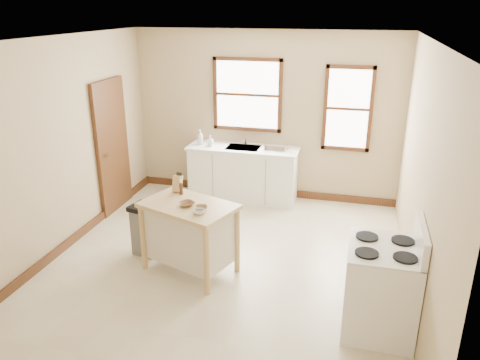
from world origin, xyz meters
name	(u,v)px	position (x,y,z in m)	size (l,w,h in m)	color
floor	(224,264)	(0.00, 0.00, 0.00)	(5.00, 5.00, 0.00)	beige
ceiling	(221,40)	(0.00, 0.00, 2.80)	(5.00, 5.00, 0.00)	white
wall_back	(265,116)	(0.00, 2.50, 1.40)	(4.50, 0.04, 2.80)	tan
wall_left	(57,148)	(-2.25, 0.00, 1.40)	(0.04, 5.00, 2.80)	tan
wall_right	(422,178)	(2.25, 0.00, 1.40)	(0.04, 5.00, 2.80)	tan
window_main	(247,95)	(-0.30, 2.48, 1.75)	(1.17, 0.06, 1.22)	#401C11
window_side	(348,109)	(1.35, 2.48, 1.60)	(0.77, 0.06, 1.37)	#401C11
door_left	(112,147)	(-2.21, 1.30, 1.05)	(0.06, 0.90, 2.10)	#401C11
baseboard_back	(263,191)	(0.00, 2.47, 0.06)	(4.50, 0.04, 0.12)	#401C11
baseboard_left	(72,240)	(-2.22, 0.00, 0.06)	(0.04, 5.00, 0.12)	#401C11
sink_counter	(243,173)	(-0.30, 2.20, 0.46)	(1.86, 0.62, 0.92)	white
faucet	(246,138)	(-0.30, 2.38, 1.03)	(0.03, 0.03, 0.22)	silver
soap_bottle_a	(200,137)	(-1.05, 2.19, 1.05)	(0.10, 0.10, 0.26)	#B2B2B2
soap_bottle_b	(210,141)	(-0.85, 2.13, 1.01)	(0.08, 0.08, 0.18)	#B2B2B2
dish_rack	(276,147)	(0.26, 2.20, 0.97)	(0.37, 0.28, 0.09)	silver
kitchen_island	(190,238)	(-0.37, -0.23, 0.45)	(1.11, 0.71, 0.91)	tan
knife_block	(177,184)	(-0.64, 0.11, 1.01)	(0.10, 0.10, 0.20)	tan
pepper_grinder	(181,189)	(-0.56, 0.03, 0.98)	(0.04, 0.04, 0.15)	#412411
bowl_a	(187,204)	(-0.36, -0.28, 0.93)	(0.18, 0.18, 0.04)	brown
bowl_b	(201,208)	(-0.17, -0.34, 0.93)	(0.15, 0.15, 0.04)	brown
bowl_c	(199,212)	(-0.15, -0.46, 0.93)	(0.15, 0.15, 0.05)	silver
trash_bin	(146,230)	(-1.08, 0.02, 0.35)	(0.36, 0.30, 0.70)	#5F5F5C
gas_stove	(382,277)	(1.89, -0.82, 0.60)	(0.75, 0.77, 1.21)	white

